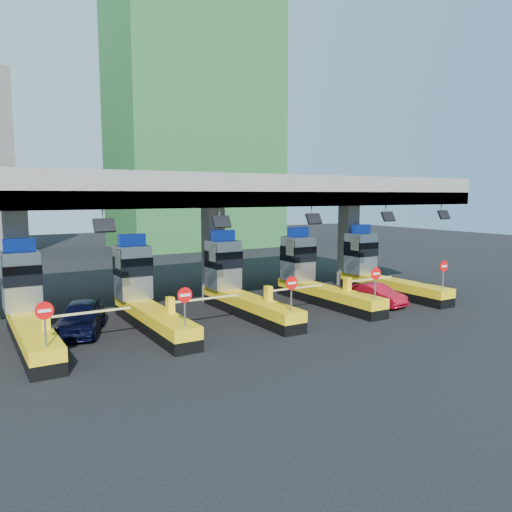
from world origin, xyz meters
TOP-DOWN VIEW (x-y plane):
  - ground at (0.00, 0.00)m, footprint 120.00×120.00m
  - toll_canopy at (0.00, 2.87)m, footprint 28.00×12.09m
  - toll_lane_far_left at (-10.00, 0.28)m, footprint 4.43×8.00m
  - toll_lane_left at (-5.00, 0.28)m, footprint 4.43×8.00m
  - toll_lane_center at (0.00, 0.28)m, footprint 4.43×8.00m
  - toll_lane_right at (5.00, 0.28)m, footprint 4.43×8.00m
  - toll_lane_far_right at (10.00, 0.28)m, footprint 4.43×8.00m
  - bg_building_scaffold at (12.00, 32.00)m, footprint 18.00×12.00m
  - van at (-7.86, 0.21)m, footprint 3.13×4.56m
  - red_car at (7.29, -2.36)m, footprint 1.58×3.67m

SIDE VIEW (x-z plane):
  - ground at x=0.00m, z-range 0.00..0.00m
  - red_car at x=7.29m, z-range 0.00..1.17m
  - van at x=-7.86m, z-range 0.00..1.44m
  - toll_lane_far_left at x=-10.00m, z-range -0.68..3.47m
  - toll_lane_left at x=-5.00m, z-range -0.68..3.47m
  - toll_lane_center at x=0.00m, z-range -0.68..3.47m
  - toll_lane_right at x=5.00m, z-range -0.68..3.47m
  - toll_lane_far_right at x=10.00m, z-range -0.68..3.47m
  - toll_canopy at x=0.00m, z-range 2.63..9.63m
  - bg_building_scaffold at x=12.00m, z-range 0.00..28.00m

